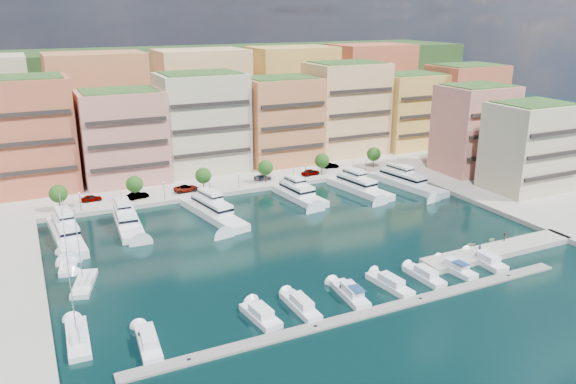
% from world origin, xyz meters
% --- Properties ---
extents(ground, '(400.00, 400.00, 0.00)m').
position_xyz_m(ground, '(0.00, 0.00, 0.00)').
color(ground, black).
rests_on(ground, ground).
extents(north_quay, '(220.00, 64.00, 2.00)m').
position_xyz_m(north_quay, '(0.00, 62.00, 0.00)').
color(north_quay, '#9E998E').
rests_on(north_quay, ground).
extents(east_quay, '(34.00, 76.00, 2.00)m').
position_xyz_m(east_quay, '(62.00, -8.00, 0.00)').
color(east_quay, '#9E998E').
rests_on(east_quay, ground).
extents(hillside, '(240.00, 40.00, 58.00)m').
position_xyz_m(hillside, '(0.00, 110.00, 0.00)').
color(hillside, '#1A3B18').
rests_on(hillside, ground).
extents(south_pontoon, '(72.00, 2.20, 0.35)m').
position_xyz_m(south_pontoon, '(-3.00, -30.00, 0.00)').
color(south_pontoon, gray).
rests_on(south_pontoon, ground).
extents(finger_pier, '(32.00, 5.00, 2.00)m').
position_xyz_m(finger_pier, '(30.00, -22.00, 0.00)').
color(finger_pier, '#9E998E').
rests_on(finger_pier, ground).
extents(apartment_1, '(20.00, 16.50, 26.80)m').
position_xyz_m(apartment_1, '(-44.00, 51.99, 14.31)').
color(apartment_1, '#BD503F').
rests_on(apartment_1, north_quay).
extents(apartment_2, '(20.00, 15.50, 22.80)m').
position_xyz_m(apartment_2, '(-23.00, 49.99, 12.31)').
color(apartment_2, tan).
rests_on(apartment_2, north_quay).
extents(apartment_3, '(22.00, 16.50, 25.80)m').
position_xyz_m(apartment_3, '(-2.00, 51.99, 13.81)').
color(apartment_3, beige).
rests_on(apartment_3, north_quay).
extents(apartment_4, '(20.00, 15.50, 23.80)m').
position_xyz_m(apartment_4, '(20.00, 49.99, 12.81)').
color(apartment_4, '#C7784A').
rests_on(apartment_4, north_quay).
extents(apartment_5, '(22.00, 16.50, 26.80)m').
position_xyz_m(apartment_5, '(42.00, 51.99, 14.31)').
color(apartment_5, '#EBBA7C').
rests_on(apartment_5, north_quay).
extents(apartment_6, '(20.00, 15.50, 22.80)m').
position_xyz_m(apartment_6, '(64.00, 49.99, 12.31)').
color(apartment_6, '#E2BA52').
rests_on(apartment_6, north_quay).
extents(apartment_7, '(22.00, 16.50, 24.80)m').
position_xyz_m(apartment_7, '(84.00, 47.99, 13.31)').
color(apartment_7, '#BD503F').
rests_on(apartment_7, north_quay).
extents(apartment_east_a, '(18.00, 14.50, 22.80)m').
position_xyz_m(apartment_east_a, '(62.00, 19.99, 12.31)').
color(apartment_east_a, tan).
rests_on(apartment_east_a, east_quay).
extents(apartment_east_b, '(18.00, 14.50, 20.80)m').
position_xyz_m(apartment_east_b, '(62.00, 1.99, 11.31)').
color(apartment_east_b, beige).
rests_on(apartment_east_b, east_quay).
extents(backblock_1, '(26.00, 18.00, 30.00)m').
position_xyz_m(backblock_1, '(-25.00, 74.00, 16.00)').
color(backblock_1, '#C7784A').
rests_on(backblock_1, north_quay).
extents(backblock_2, '(26.00, 18.00, 30.00)m').
position_xyz_m(backblock_2, '(5.00, 74.00, 16.00)').
color(backblock_2, '#EBBA7C').
rests_on(backblock_2, north_quay).
extents(backblock_3, '(26.00, 18.00, 30.00)m').
position_xyz_m(backblock_3, '(35.00, 74.00, 16.00)').
color(backblock_3, '#E2BA52').
rests_on(backblock_3, north_quay).
extents(backblock_4, '(26.00, 18.00, 30.00)m').
position_xyz_m(backblock_4, '(65.00, 74.00, 16.00)').
color(backblock_4, '#BD503F').
rests_on(backblock_4, north_quay).
extents(tree_0, '(3.80, 3.80, 5.65)m').
position_xyz_m(tree_0, '(-40.00, 33.50, 4.74)').
color(tree_0, '#473323').
rests_on(tree_0, north_quay).
extents(tree_1, '(3.80, 3.80, 5.65)m').
position_xyz_m(tree_1, '(-24.00, 33.50, 4.74)').
color(tree_1, '#473323').
rests_on(tree_1, north_quay).
extents(tree_2, '(3.80, 3.80, 5.65)m').
position_xyz_m(tree_2, '(-8.00, 33.50, 4.74)').
color(tree_2, '#473323').
rests_on(tree_2, north_quay).
extents(tree_3, '(3.80, 3.80, 5.65)m').
position_xyz_m(tree_3, '(8.00, 33.50, 4.74)').
color(tree_3, '#473323').
rests_on(tree_3, north_quay).
extents(tree_4, '(3.80, 3.80, 5.65)m').
position_xyz_m(tree_4, '(24.00, 33.50, 4.74)').
color(tree_4, '#473323').
rests_on(tree_4, north_quay).
extents(tree_5, '(3.80, 3.80, 5.65)m').
position_xyz_m(tree_5, '(40.00, 33.50, 4.74)').
color(tree_5, '#473323').
rests_on(tree_5, north_quay).
extents(lamppost_0, '(0.30, 0.30, 4.20)m').
position_xyz_m(lamppost_0, '(-36.00, 31.20, 3.83)').
color(lamppost_0, black).
rests_on(lamppost_0, north_quay).
extents(lamppost_1, '(0.30, 0.30, 4.20)m').
position_xyz_m(lamppost_1, '(-18.00, 31.20, 3.83)').
color(lamppost_1, black).
rests_on(lamppost_1, north_quay).
extents(lamppost_2, '(0.30, 0.30, 4.20)m').
position_xyz_m(lamppost_2, '(0.00, 31.20, 3.83)').
color(lamppost_2, black).
rests_on(lamppost_2, north_quay).
extents(lamppost_3, '(0.30, 0.30, 4.20)m').
position_xyz_m(lamppost_3, '(18.00, 31.20, 3.83)').
color(lamppost_3, black).
rests_on(lamppost_3, north_quay).
extents(lamppost_4, '(0.30, 0.30, 4.20)m').
position_xyz_m(lamppost_4, '(36.00, 31.20, 3.83)').
color(lamppost_4, black).
rests_on(lamppost_4, north_quay).
extents(yacht_0, '(5.88, 21.88, 7.30)m').
position_xyz_m(yacht_0, '(-40.15, 19.10, 1.21)').
color(yacht_0, white).
rests_on(yacht_0, ground).
extents(yacht_1, '(5.52, 18.90, 7.30)m').
position_xyz_m(yacht_1, '(-28.28, 20.40, 1.09)').
color(yacht_1, white).
rests_on(yacht_1, ground).
extents(yacht_2, '(8.48, 22.89, 7.30)m').
position_xyz_m(yacht_2, '(-10.86, 18.72, 1.21)').
color(yacht_2, white).
rests_on(yacht_2, ground).
extents(yacht_4, '(6.94, 17.37, 7.30)m').
position_xyz_m(yacht_4, '(10.97, 21.21, 1.09)').
color(yacht_4, white).
rests_on(yacht_4, ground).
extents(yacht_5, '(7.88, 19.94, 7.30)m').
position_xyz_m(yacht_5, '(26.61, 20.10, 1.21)').
color(yacht_5, white).
rests_on(yacht_5, ground).
extents(yacht_6, '(8.47, 23.40, 7.30)m').
position_xyz_m(yacht_6, '(39.32, 18.50, 1.21)').
color(yacht_6, white).
rests_on(yacht_6, ground).
extents(cruiser_0, '(3.09, 9.20, 2.55)m').
position_xyz_m(cruiser_0, '(-33.82, -24.60, 0.55)').
color(cruiser_0, white).
rests_on(cruiser_0, ground).
extents(cruiser_2, '(3.72, 8.09, 2.55)m').
position_xyz_m(cruiser_2, '(-17.92, -24.59, 0.55)').
color(cruiser_2, white).
rests_on(cruiser_2, ground).
extents(cruiser_3, '(2.61, 9.14, 2.55)m').
position_xyz_m(cruiser_3, '(-11.56, -24.60, 0.55)').
color(cruiser_3, white).
rests_on(cruiser_3, ground).
extents(cruiser_4, '(3.23, 9.12, 2.66)m').
position_xyz_m(cruiser_4, '(-3.06, -24.62, 0.57)').
color(cruiser_4, white).
rests_on(cruiser_4, ground).
extents(cruiser_5, '(3.47, 9.36, 2.55)m').
position_xyz_m(cruiser_5, '(4.30, -24.60, 0.55)').
color(cruiser_5, white).
rests_on(cruiser_5, ground).
extents(cruiser_6, '(2.80, 8.25, 2.55)m').
position_xyz_m(cruiser_6, '(11.14, -24.59, 0.55)').
color(cruiser_6, white).
rests_on(cruiser_6, ground).
extents(cruiser_7, '(3.21, 8.39, 2.66)m').
position_xyz_m(cruiser_7, '(17.53, -24.61, 0.57)').
color(cruiser_7, white).
rests_on(cruiser_7, ground).
extents(cruiser_8, '(3.08, 8.27, 2.55)m').
position_xyz_m(cruiser_8, '(24.45, -24.59, 0.55)').
color(cruiser_8, white).
rests_on(cruiser_8, ground).
extents(sailboat_0, '(3.23, 10.37, 13.20)m').
position_xyz_m(sailboat_0, '(-42.01, -19.31, 0.31)').
color(sailboat_0, white).
rests_on(sailboat_0, ground).
extents(sailboat_1, '(5.28, 9.65, 13.20)m').
position_xyz_m(sailboat_1, '(-39.35, -3.17, 0.31)').
color(sailboat_1, white).
rests_on(sailboat_1, ground).
extents(sailboat_2, '(4.16, 9.97, 13.20)m').
position_xyz_m(sailboat_2, '(-40.82, 6.06, 0.31)').
color(sailboat_2, white).
rests_on(sailboat_2, ground).
extents(tender_1, '(2.02, 1.88, 0.88)m').
position_xyz_m(tender_1, '(27.54, -17.62, 0.44)').
color(tender_1, beige).
rests_on(tender_1, ground).
extents(tender_3, '(1.59, 1.40, 0.80)m').
position_xyz_m(tender_3, '(32.79, -17.45, 0.40)').
color(tender_3, beige).
rests_on(tender_3, ground).
extents(car_0, '(4.50, 1.89, 1.52)m').
position_xyz_m(car_0, '(-33.13, 36.89, 1.76)').
color(car_0, gray).
rests_on(car_0, north_quay).
extents(car_1, '(5.10, 2.57, 1.61)m').
position_xyz_m(car_1, '(-23.37, 34.28, 1.80)').
color(car_1, gray).
rests_on(car_1, north_quay).
extents(car_2, '(5.98, 2.94, 1.63)m').
position_xyz_m(car_2, '(-11.91, 34.63, 1.82)').
color(car_2, gray).
rests_on(car_2, north_quay).
extents(car_3, '(4.65, 2.11, 1.32)m').
position_xyz_m(car_3, '(8.16, 35.74, 1.66)').
color(car_3, gray).
rests_on(car_3, north_quay).
extents(car_4, '(5.12, 2.59, 1.67)m').
position_xyz_m(car_4, '(21.01, 34.17, 1.84)').
color(car_4, gray).
rests_on(car_4, north_quay).
extents(car_5, '(4.44, 2.18, 1.40)m').
position_xyz_m(car_5, '(29.28, 37.90, 1.70)').
color(car_5, gray).
rests_on(car_5, north_quay).
extents(person_0, '(0.72, 0.70, 1.67)m').
position_xyz_m(person_0, '(25.04, -22.24, 1.83)').
color(person_0, '#262D4C').
rests_on(person_0, finger_pier).
extents(person_1, '(1.04, 1.03, 1.69)m').
position_xyz_m(person_1, '(33.22, -20.00, 1.85)').
color(person_1, brown).
rests_on(person_1, finger_pier).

